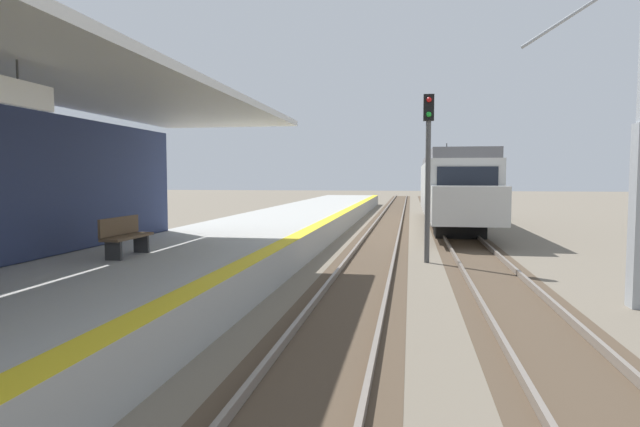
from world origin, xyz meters
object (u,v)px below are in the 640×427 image
at_px(rail_signal_post, 428,160).
at_px(platform_bench, 125,235).
at_px(catenary_pylon_far_side, 629,131).
at_px(approaching_train, 451,186).

xyz_separation_m(rail_signal_post, platform_bench, (-6.81, -5.94, -1.82)).
relative_size(rail_signal_post, platform_bench, 3.25).
bearing_deg(catenary_pylon_far_side, platform_bench, -176.11).
xyz_separation_m(catenary_pylon_far_side, platform_bench, (-10.62, -0.72, -2.23)).
relative_size(approaching_train, catenary_pylon_far_side, 2.61).
distance_m(approaching_train, platform_bench, 21.03).
relative_size(approaching_train, platform_bench, 12.25).
height_order(approaching_train, rail_signal_post, rail_signal_post).
distance_m(catenary_pylon_far_side, platform_bench, 10.87).
bearing_deg(catenary_pylon_far_side, approaching_train, 96.63).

